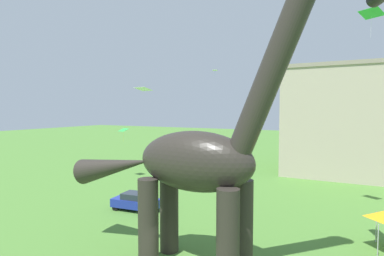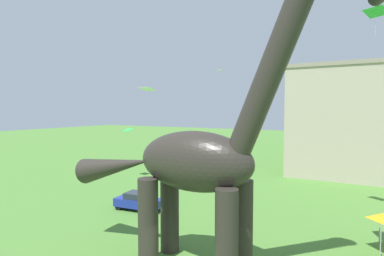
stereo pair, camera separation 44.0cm
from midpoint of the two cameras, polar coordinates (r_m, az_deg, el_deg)
The scene contains 7 objects.
dinosaur_sculpture at distance 17.85m, azimuth -0.39°, elevation -5.91°, with size 15.92×3.37×16.64m.
parked_sedan_left at distance 29.32m, azimuth -10.35°, elevation -12.68°, with size 4.36×2.21×1.55m.
kite_mid_right at distance 43.34m, azimuth 3.80°, elevation 10.19°, with size 0.74×0.62×0.79m.
kite_high_left at distance 41.98m, azimuth -12.38°, elevation -0.34°, with size 1.53×1.28×1.71m.
kite_far_left at distance 35.59m, azimuth -8.99°, elevation 6.85°, with size 2.01×1.66×0.34m.
kite_mid_center at distance 29.43m, azimuth 28.86°, elevation 17.41°, with size 1.94×1.80×2.09m.
background_building_block at distance 48.53m, azimuth 29.69°, elevation 1.08°, with size 22.83×13.00×14.60m.
Camera 1 is at (8.43, -13.37, 8.91)m, focal length 30.04 mm.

